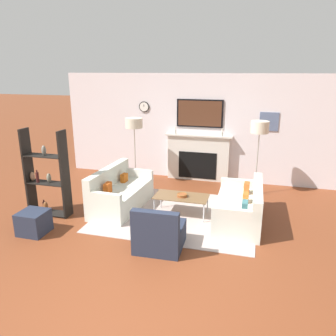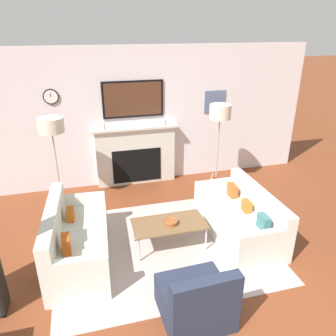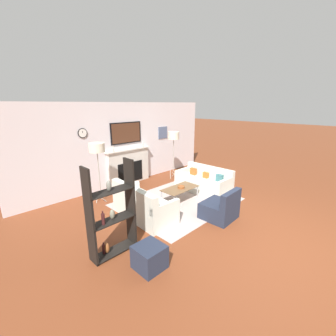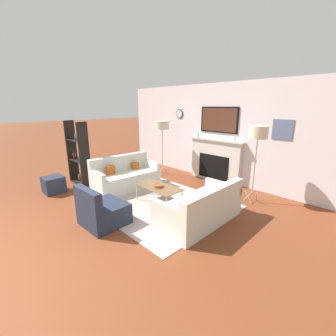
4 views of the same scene
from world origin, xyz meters
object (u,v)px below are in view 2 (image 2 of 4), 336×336
object	(u,v)px
coffee_table	(169,225)
floor_lamp_left	(51,127)
floor_lamp_right	(220,113)
armchair	(196,301)
decorative_bowl	(171,222)
couch_left	(76,242)
couch_right	(240,219)

from	to	relation	value
coffee_table	floor_lamp_left	size ratio (longest dim) A/B	0.63
floor_lamp_right	coffee_table	bearing A→B (deg)	-131.50
floor_lamp_left	floor_lamp_right	world-z (taller)	floor_lamp_right
armchair	decorative_bowl	size ratio (longest dim) A/B	3.78
coffee_table	floor_lamp_right	distance (m)	2.40
couch_left	armchair	size ratio (longest dim) A/B	2.21
couch_left	coffee_table	world-z (taller)	couch_left
armchair	floor_lamp_right	xyz separation A→B (m)	(1.44, 2.91, 1.29)
couch_right	armchair	world-z (taller)	armchair
couch_right	floor_lamp_right	xyz separation A→B (m)	(0.24, 1.56, 1.28)
couch_left	decorative_bowl	bearing A→B (deg)	-1.76
couch_left	floor_lamp_right	xyz separation A→B (m)	(2.71, 1.55, 1.25)
couch_right	floor_lamp_right	bearing A→B (deg)	81.19
coffee_table	floor_lamp_left	xyz separation A→B (m)	(-1.56, 1.57, 1.14)
couch_left	floor_lamp_left	distance (m)	1.99
decorative_bowl	armchair	bearing A→B (deg)	-93.12
coffee_table	floor_lamp_right	bearing A→B (deg)	48.50
decorative_bowl	coffee_table	bearing A→B (deg)	130.66
armchair	floor_lamp_left	world-z (taller)	floor_lamp_left
armchair	coffee_table	bearing A→B (deg)	87.78
coffee_table	decorative_bowl	world-z (taller)	decorative_bowl
decorative_bowl	floor_lamp_left	world-z (taller)	floor_lamp_left
floor_lamp_left	coffee_table	bearing A→B (deg)	-45.26
armchair	floor_lamp_left	xyz separation A→B (m)	(-1.51, 2.91, 1.26)
couch_right	floor_lamp_left	size ratio (longest dim) A/B	1.02
couch_left	armchair	distance (m)	1.85
floor_lamp_left	decorative_bowl	bearing A→B (deg)	-45.31
decorative_bowl	floor_lamp_left	size ratio (longest dim) A/B	0.12
couch_left	floor_lamp_left	world-z (taller)	floor_lamp_left
floor_lamp_left	armchair	bearing A→B (deg)	-62.62
couch_right	floor_lamp_right	size ratio (longest dim) A/B	0.99
coffee_table	armchair	bearing A→B (deg)	-92.22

